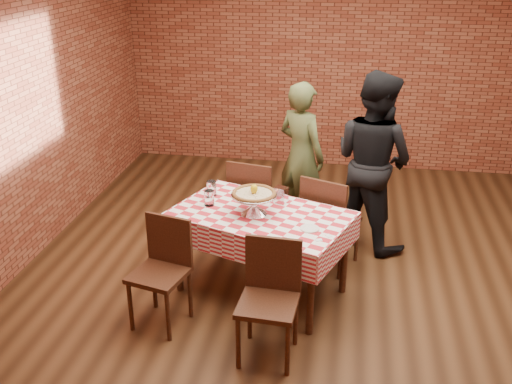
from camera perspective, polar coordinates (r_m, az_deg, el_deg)
ground at (r=5.48m, az=6.02°, el=-8.25°), size 6.00×6.00×0.00m
back_wall at (r=7.80m, az=8.00°, el=12.73°), size 5.50×0.00×5.50m
table at (r=5.08m, az=0.50°, el=-5.96°), size 1.62×1.29×0.75m
tablecloth at (r=4.96m, az=0.51°, el=-3.32°), size 1.67×1.33×0.24m
pizza_stand at (r=4.86m, az=-0.19°, el=-1.18°), size 0.55×0.55×0.17m
pizza at (r=4.82m, az=-0.19°, el=-0.19°), size 0.51×0.51×0.03m
lemon at (r=4.80m, az=-0.19°, el=0.30°), size 0.09×0.09×0.08m
water_glass_left at (r=5.04m, az=-4.56°, el=-0.57°), size 0.11×0.11×0.13m
water_glass_right at (r=5.23m, az=-4.32°, el=0.35°), size 0.11×0.11×0.13m
side_plate at (r=4.65m, az=5.23°, el=-3.54°), size 0.19×0.19×0.01m
sweetener_packet_a at (r=4.50m, az=6.11°, el=-4.64°), size 0.06×0.05×0.00m
sweetener_packet_b at (r=4.57m, az=7.03°, el=-4.22°), size 0.06×0.06×0.00m
condiment_caddy at (r=5.06m, az=2.44°, el=-0.30°), size 0.13×0.12×0.15m
chair_near_left at (r=4.70m, az=-9.39°, el=-8.02°), size 0.49×0.49×0.88m
chair_near_right at (r=4.29m, az=1.17°, el=-10.87°), size 0.44×0.44×0.90m
chair_far_left at (r=5.82m, az=0.07°, el=-0.92°), size 0.53×0.53×0.94m
chair_far_right at (r=5.49m, az=7.27°, el=-2.72°), size 0.58×0.58×0.93m
diner_olive at (r=6.16m, az=4.41°, el=3.56°), size 0.68×0.64×1.56m
diner_black at (r=5.82m, az=11.28°, el=3.00°), size 1.08×1.06×1.76m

